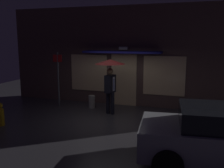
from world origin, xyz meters
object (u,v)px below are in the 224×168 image
(street_sign_post, at_px, (58,76))
(fire_hydrant, at_px, (0,115))
(sidewalk_bollard, at_px, (92,102))
(person_with_umbrella, at_px, (110,72))

(street_sign_post, bearing_deg, fire_hydrant, -101.88)
(street_sign_post, relative_size, fire_hydrant, 2.96)
(street_sign_post, height_order, sidewalk_bollard, street_sign_post)
(street_sign_post, distance_m, fire_hydrant, 3.03)
(street_sign_post, height_order, fire_hydrant, street_sign_post)
(street_sign_post, xyz_separation_m, fire_hydrant, (-0.59, -2.82, -0.95))
(person_with_umbrella, distance_m, street_sign_post, 2.50)
(street_sign_post, xyz_separation_m, sidewalk_bollard, (1.45, 0.14, -1.04))
(person_with_umbrella, height_order, street_sign_post, street_sign_post)
(sidewalk_bollard, bearing_deg, street_sign_post, -174.29)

